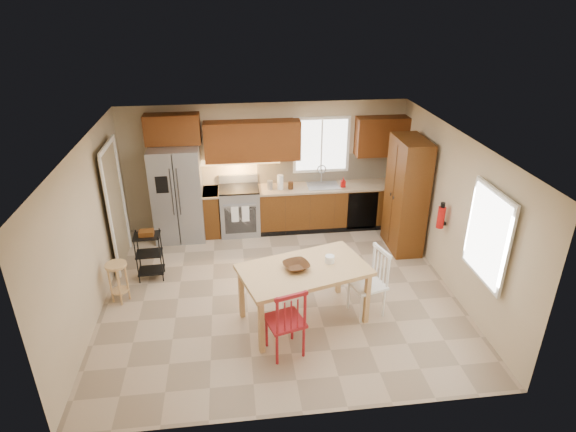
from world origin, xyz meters
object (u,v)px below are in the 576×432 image
(refrigerator, at_px, (178,194))
(chair_white, at_px, (367,283))
(range_stove, at_px, (240,211))
(soap_bottle, at_px, (343,182))
(table_bowl, at_px, (296,269))
(table_jar, at_px, (330,261))
(dining_table, at_px, (304,295))
(bar_stool, at_px, (119,283))
(fire_extinguisher, at_px, (441,217))
(chair_red, at_px, (285,320))
(utility_cart, at_px, (150,256))
(pantry, at_px, (406,195))

(refrigerator, bearing_deg, chair_white, -44.04)
(range_stove, distance_m, soap_bottle, 2.10)
(soap_bottle, relative_size, table_bowl, 0.53)
(range_stove, relative_size, chair_white, 0.88)
(refrigerator, xyz_separation_m, table_jar, (2.36, -2.76, -0.00))
(table_bowl, bearing_deg, soap_bottle, 65.12)
(chair_white, bearing_deg, table_bowl, 76.59)
(soap_bottle, bearing_deg, chair_white, -95.32)
(dining_table, distance_m, bar_stool, 2.87)
(fire_extinguisher, xyz_separation_m, dining_table, (-2.36, -0.90, -0.67))
(dining_table, bearing_deg, chair_red, -134.41)
(soap_bottle, bearing_deg, utility_cart, -158.27)
(table_bowl, xyz_separation_m, bar_stool, (-2.64, 0.81, -0.54))
(table_jar, height_order, bar_stool, table_jar)
(dining_table, bearing_deg, refrigerator, 108.32)
(pantry, height_order, dining_table, pantry)
(chair_white, height_order, table_jar, chair_white)
(chair_white, relative_size, bar_stool, 1.57)
(refrigerator, distance_m, dining_table, 3.52)
(pantry, distance_m, dining_table, 2.97)
(soap_bottle, distance_m, dining_table, 3.15)
(pantry, distance_m, utility_cart, 4.60)
(chair_red, xyz_separation_m, bar_stool, (-2.40, 1.46, -0.19))
(chair_red, bearing_deg, range_stove, 81.36)
(chair_red, bearing_deg, utility_cart, 118.01)
(chair_white, bearing_deg, utility_cart, 51.35)
(chair_red, height_order, table_bowl, chair_red)
(pantry, distance_m, chair_white, 2.31)
(fire_extinguisher, height_order, chair_white, fire_extinguisher)
(soap_bottle, xyz_separation_m, table_jar, (-0.82, -2.74, -0.09))
(dining_table, distance_m, chair_white, 0.96)
(soap_bottle, height_order, bar_stool, soap_bottle)
(table_jar, xyz_separation_m, utility_cart, (-2.75, 1.31, -0.49))
(utility_cart, bearing_deg, fire_extinguisher, -8.58)
(pantry, height_order, table_bowl, pantry)
(pantry, distance_m, fire_extinguisher, 1.07)
(pantry, bearing_deg, table_jar, -133.97)
(bar_stool, relative_size, utility_cart, 0.79)
(refrigerator, height_order, pantry, pantry)
(soap_bottle, distance_m, chair_white, 2.85)
(dining_table, bearing_deg, table_jar, -0.16)
(refrigerator, relative_size, soap_bottle, 9.53)
(bar_stool, bearing_deg, utility_cart, 40.52)
(fire_extinguisher, distance_m, chair_white, 1.75)
(dining_table, relative_size, chair_white, 1.70)
(utility_cart, bearing_deg, dining_table, -33.32)
(soap_bottle, bearing_deg, range_stove, 177.60)
(pantry, xyz_separation_m, table_jar, (-1.77, -1.84, -0.14))
(soap_bottle, xyz_separation_m, chair_white, (-0.26, -2.80, -0.47))
(pantry, bearing_deg, utility_cart, -173.39)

